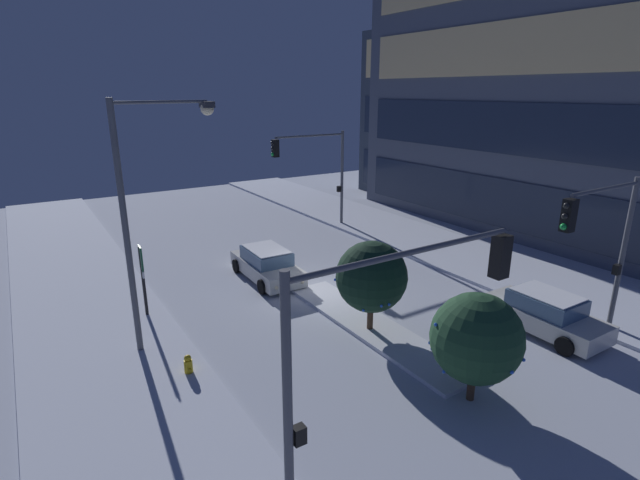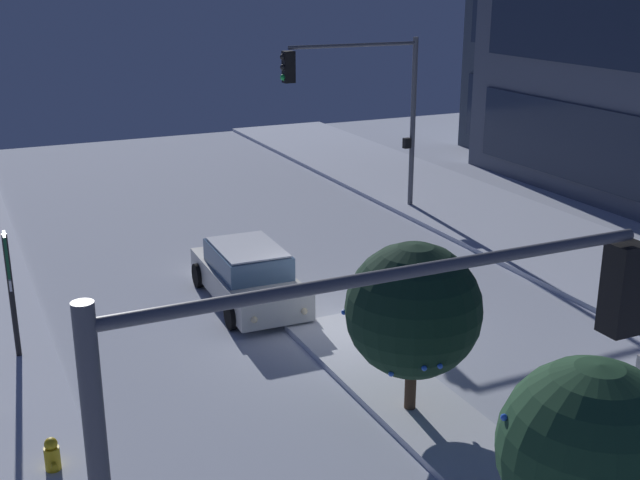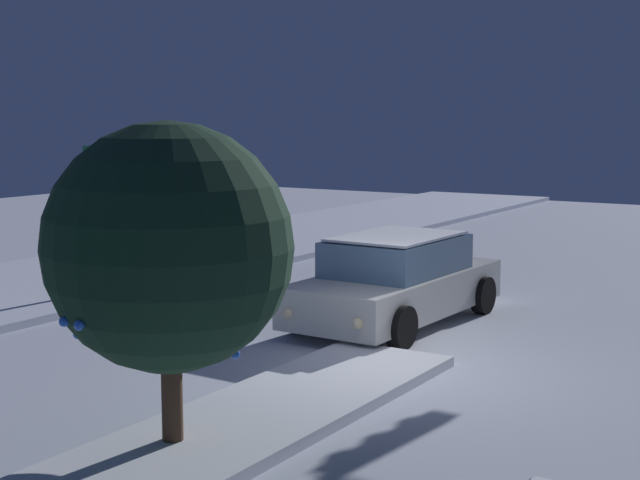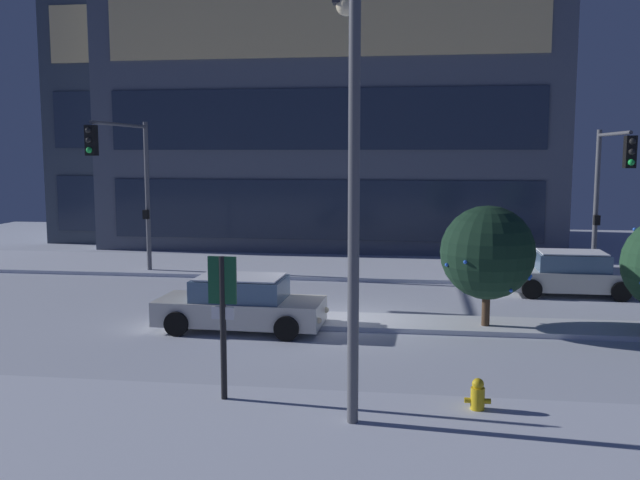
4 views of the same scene
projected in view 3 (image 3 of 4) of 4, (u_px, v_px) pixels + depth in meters
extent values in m
plane|color=silver|center=(388.00, 372.00, 12.82)|extent=(52.00, 52.00, 0.00)
cube|color=silver|center=(199.00, 446.00, 9.78)|extent=(9.00, 1.80, 0.14)
cube|color=silver|center=(396.00, 292.00, 15.75)|extent=(4.58, 1.96, 0.66)
cube|color=slate|center=(397.00, 256.00, 15.67)|extent=(2.49, 1.72, 0.60)
cube|color=white|center=(397.00, 236.00, 15.63)|extent=(2.31, 1.60, 0.04)
sphere|color=#F9E5B2|center=(358.00, 324.00, 13.53)|extent=(0.16, 0.16, 0.16)
sphere|color=#F9E5B2|center=(287.00, 314.00, 14.21)|extent=(0.16, 0.16, 0.16)
cylinder|color=black|center=(402.00, 327.00, 14.04)|extent=(0.67, 0.24, 0.66)
cylinder|color=black|center=(301.00, 313.00, 15.04)|extent=(0.67, 0.24, 0.66)
cylinder|color=black|center=(483.00, 295.00, 16.52)|extent=(0.67, 0.24, 0.66)
cylinder|color=black|center=(392.00, 285.00, 17.52)|extent=(0.67, 0.24, 0.66)
cylinder|color=black|center=(98.00, 223.00, 17.67)|extent=(0.12, 0.12, 2.91)
cube|color=#144C2D|center=(96.00, 170.00, 17.53)|extent=(0.55, 0.09, 0.91)
cube|color=white|center=(97.00, 203.00, 17.62)|extent=(0.44, 0.07, 0.24)
cylinder|color=#473323|center=(172.00, 402.00, 9.70)|extent=(0.22, 0.22, 1.08)
sphere|color=black|center=(169.00, 247.00, 9.48)|extent=(2.55, 2.55, 2.55)
sphere|color=blue|center=(235.00, 354.00, 9.59)|extent=(0.10, 0.10, 0.10)
sphere|color=blue|center=(64.00, 322.00, 8.88)|extent=(0.10, 0.10, 0.10)
sphere|color=blue|center=(194.00, 255.00, 10.76)|extent=(0.10, 0.10, 0.10)
sphere|color=blue|center=(134.00, 242.00, 10.63)|extent=(0.10, 0.10, 0.10)
sphere|color=blue|center=(78.00, 334.00, 9.53)|extent=(0.10, 0.10, 0.10)
sphere|color=blue|center=(79.00, 325.00, 8.67)|extent=(0.10, 0.10, 0.10)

